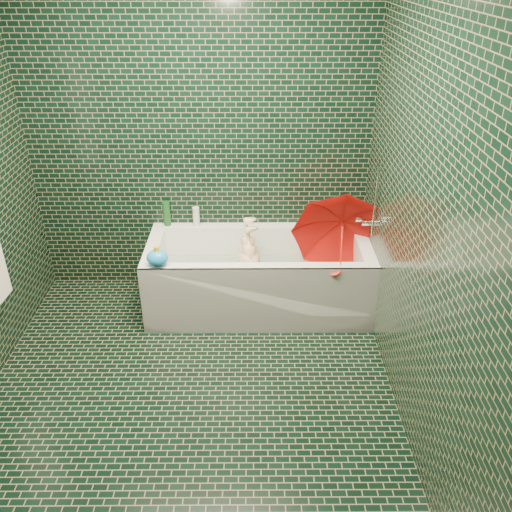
{
  "coord_description": "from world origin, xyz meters",
  "views": [
    {
      "loc": [
        0.41,
        -2.58,
        2.47
      ],
      "look_at": [
        0.43,
        0.82,
        0.56
      ],
      "focal_mm": 38.0,
      "sensor_mm": 36.0,
      "label": 1
    }
  ],
  "objects_px": {
    "rubber_duck": "(333,219)",
    "child": "(252,273)",
    "bathtub": "(259,283)",
    "umbrella": "(341,245)",
    "bath_toy": "(157,258)"
  },
  "relations": [
    {
      "from": "bathtub",
      "to": "rubber_duck",
      "type": "relative_size",
      "value": 13.26
    },
    {
      "from": "bathtub",
      "to": "bath_toy",
      "type": "relative_size",
      "value": 8.94
    },
    {
      "from": "rubber_duck",
      "to": "umbrella",
      "type": "bearing_deg",
      "value": -112.99
    },
    {
      "from": "rubber_duck",
      "to": "bathtub",
      "type": "bearing_deg",
      "value": -172.82
    },
    {
      "from": "child",
      "to": "umbrella",
      "type": "bearing_deg",
      "value": 82.76
    },
    {
      "from": "bathtub",
      "to": "umbrella",
      "type": "height_order",
      "value": "umbrella"
    },
    {
      "from": "child",
      "to": "rubber_duck",
      "type": "relative_size",
      "value": 6.67
    },
    {
      "from": "child",
      "to": "rubber_duck",
      "type": "distance_m",
      "value": 0.8
    },
    {
      "from": "bathtub",
      "to": "umbrella",
      "type": "xyz_separation_m",
      "value": [
        0.61,
        -0.08,
        0.38
      ]
    },
    {
      "from": "bath_toy",
      "to": "bathtub",
      "type": "bearing_deg",
      "value": 47.24
    },
    {
      "from": "bathtub",
      "to": "child",
      "type": "height_order",
      "value": "bathtub"
    },
    {
      "from": "umbrella",
      "to": "bath_toy",
      "type": "distance_m",
      "value": 1.34
    },
    {
      "from": "rubber_duck",
      "to": "child",
      "type": "bearing_deg",
      "value": -174.32
    },
    {
      "from": "umbrella",
      "to": "bath_toy",
      "type": "bearing_deg",
      "value": -156.91
    },
    {
      "from": "umbrella",
      "to": "bath_toy",
      "type": "xyz_separation_m",
      "value": [
        -1.32,
        -0.22,
        0.03
      ]
    }
  ]
}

